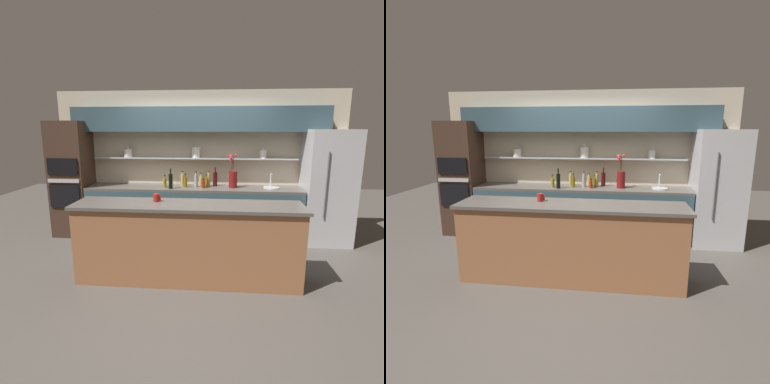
% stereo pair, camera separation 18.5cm
% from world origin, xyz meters
% --- Properties ---
extents(ground_plane, '(12.00, 12.00, 0.00)m').
position_xyz_m(ground_plane, '(0.00, 0.00, 0.00)').
color(ground_plane, '#4C4742').
extents(back_wall_unit, '(5.20, 0.44, 2.60)m').
position_xyz_m(back_wall_unit, '(-0.00, 1.53, 1.55)').
color(back_wall_unit, beige).
rests_on(back_wall_unit, ground_plane).
extents(back_counter_unit, '(3.75, 0.62, 0.92)m').
position_xyz_m(back_counter_unit, '(-0.07, 1.24, 0.46)').
color(back_counter_unit, '#334C56').
rests_on(back_counter_unit, ground_plane).
extents(island_counter, '(2.87, 0.61, 1.02)m').
position_xyz_m(island_counter, '(0.00, -0.36, 0.51)').
color(island_counter, '#99603D').
rests_on(island_counter, ground_plane).
extents(refrigerator, '(0.77, 0.73, 1.92)m').
position_xyz_m(refrigerator, '(2.21, 1.20, 0.96)').
color(refrigerator, '#B7B7BC').
rests_on(refrigerator, ground_plane).
extents(oven_tower, '(0.64, 0.64, 2.06)m').
position_xyz_m(oven_tower, '(-2.28, 1.24, 1.03)').
color(oven_tower, '#3D281E').
rests_on(oven_tower, ground_plane).
extents(flower_vase, '(0.17, 0.16, 0.59)m').
position_xyz_m(flower_vase, '(0.63, 1.24, 1.10)').
color(flower_vase, maroon).
rests_on(flower_vase, back_counter_unit).
extents(sink_fixture, '(0.27, 0.27, 0.25)m').
position_xyz_m(sink_fixture, '(1.30, 1.25, 0.95)').
color(sink_fixture, '#B7B7BC').
rests_on(sink_fixture, back_counter_unit).
extents(bottle_oil_0, '(0.06, 0.06, 0.22)m').
position_xyz_m(bottle_oil_0, '(-0.56, 1.16, 1.01)').
color(bottle_oil_0, olive).
rests_on(bottle_oil_0, back_counter_unit).
extents(bottle_spirit_1, '(0.06, 0.06, 0.27)m').
position_xyz_m(bottle_spirit_1, '(-0.27, 1.36, 1.03)').
color(bottle_spirit_1, tan).
rests_on(bottle_spirit_1, back_counter_unit).
extents(bottle_spirit_2, '(0.08, 0.08, 0.23)m').
position_xyz_m(bottle_spirit_2, '(0.06, 1.41, 1.01)').
color(bottle_spirit_2, tan).
rests_on(bottle_spirit_2, back_counter_unit).
extents(bottle_sauce_3, '(0.06, 0.06, 0.17)m').
position_xyz_m(bottle_sauce_3, '(0.12, 1.16, 0.99)').
color(bottle_sauce_3, maroon).
rests_on(bottle_sauce_3, back_counter_unit).
extents(bottle_oil_4, '(0.05, 0.05, 0.22)m').
position_xyz_m(bottle_oil_4, '(0.17, 1.25, 1.01)').
color(bottle_oil_4, brown).
rests_on(bottle_oil_4, back_counter_unit).
extents(bottle_spirit_5, '(0.06, 0.06, 0.28)m').
position_xyz_m(bottle_spirit_5, '(-0.01, 1.25, 1.04)').
color(bottle_spirit_5, gray).
rests_on(bottle_spirit_5, back_counter_unit).
extents(bottle_wine_6, '(0.07, 0.07, 0.35)m').
position_xyz_m(bottle_wine_6, '(-0.44, 1.07, 1.05)').
color(bottle_wine_6, black).
rests_on(bottle_wine_6, back_counter_unit).
extents(bottle_oil_7, '(0.06, 0.06, 0.24)m').
position_xyz_m(bottle_oil_7, '(-0.20, 1.20, 1.02)').
color(bottle_oil_7, brown).
rests_on(bottle_oil_7, back_counter_unit).
extents(bottle_wine_8, '(0.08, 0.08, 0.34)m').
position_xyz_m(bottle_wine_8, '(0.32, 1.38, 1.05)').
color(bottle_wine_8, '#380C0C').
rests_on(bottle_wine_8, back_counter_unit).
extents(bottle_spirit_9, '(0.07, 0.07, 0.28)m').
position_xyz_m(bottle_spirit_9, '(0.20, 1.33, 1.04)').
color(bottle_spirit_9, tan).
rests_on(bottle_spirit_9, back_counter_unit).
extents(coffee_mug, '(0.10, 0.08, 0.10)m').
position_xyz_m(coffee_mug, '(-0.41, -0.28, 1.07)').
color(coffee_mug, maroon).
rests_on(coffee_mug, island_counter).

